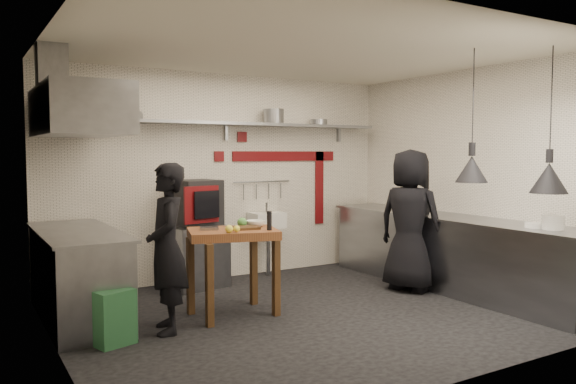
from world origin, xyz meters
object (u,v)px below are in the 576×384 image
prep_table (233,272)px  chef_left (167,248)px  green_bin (111,316)px  combi_oven (196,202)px  oven_stand (194,256)px  chef_right (410,220)px

prep_table → chef_left: bearing=-150.4°
green_bin → prep_table: size_ratio=0.54×
combi_oven → chef_left: size_ratio=0.35×
oven_stand → chef_left: 1.88m
oven_stand → chef_left: bearing=-129.6°
prep_table → chef_right: (2.37, -0.16, 0.43)m
oven_stand → chef_right: bearing=-45.2°
prep_table → chef_left: 0.88m
combi_oven → chef_left: bearing=-130.7°
chef_left → chef_right: (3.15, 0.03, 0.07)m
combi_oven → green_bin: size_ratio=1.16×
green_bin → oven_stand: bearing=49.1°
chef_left → chef_right: bearing=103.1°
green_bin → chef_right: (3.71, 0.10, 0.64)m
oven_stand → green_bin: 2.22m
combi_oven → chef_left: (-0.94, -1.61, -0.27)m
chef_left → oven_stand: bearing=163.4°
oven_stand → combi_oven: combi_oven is taller
chef_right → combi_oven: bearing=35.4°
oven_stand → prep_table: prep_table is taller
prep_table → oven_stand: bearing=101.8°
oven_stand → chef_right: (2.26, -1.57, 0.49)m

